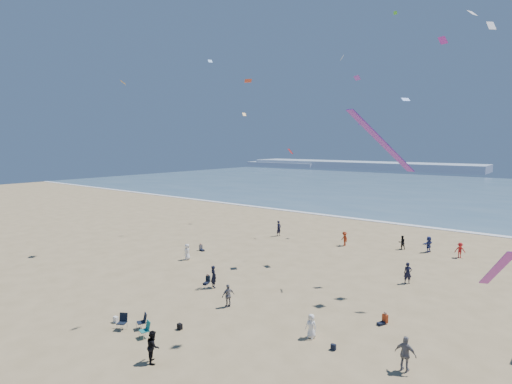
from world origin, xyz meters
The scene contains 12 objects.
ground centered at (0.00, 0.00, 0.00)m, with size 220.00×220.00×0.00m, color tan.
ocean centered at (0.00, 95.00, 0.03)m, with size 220.00×100.00×0.06m, color #476B84.
surf_line centered at (0.00, 45.00, 0.04)m, with size 220.00×1.20×0.08m, color white.
headland_far centered at (-60.00, 170.00, 1.60)m, with size 110.00×20.00×3.20m, color #7A8EA8.
headland_near centered at (-100.00, 165.00, 1.00)m, with size 40.00×14.00×2.00m, color #7A8EA8.
standing_flyers centered at (5.06, 15.00, 0.85)m, with size 34.12×36.05×1.95m.
seated_group centered at (1.19, 5.94, 0.42)m, with size 23.38×24.44×0.84m.
chair_cluster centered at (-2.09, 1.06, 0.50)m, with size 2.79×1.61×1.00m.
white_tote centered at (-4.25, 1.06, 0.20)m, with size 0.35×0.20×0.40m, color white.
black_backpack centered at (-0.19, 2.96, 0.19)m, with size 0.30×0.22×0.38m, color black.
navy_bag centered at (8.64, 6.58, 0.17)m, with size 0.28×0.18×0.34m, color black.
kites_aloft centered at (8.68, 13.73, 14.43)m, with size 41.78×40.49×30.95m.
Camera 1 is at (18.23, -13.06, 11.62)m, focal length 28.00 mm.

